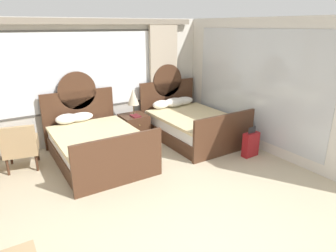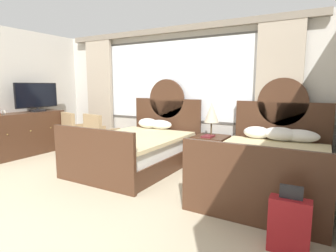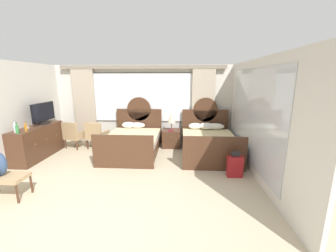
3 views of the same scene
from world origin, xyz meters
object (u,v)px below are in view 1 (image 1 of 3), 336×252
table_lamp_on_nightstand (133,97)px  book_on_nightstand (135,116)px  nightstand_between_beds (134,127)px  armchair_by_window_left (20,146)px  bed_near_mirror (191,124)px  suitcase_on_floor (251,144)px  bed_near_window (96,144)px

table_lamp_on_nightstand → book_on_nightstand: (-0.01, -0.11, -0.41)m
nightstand_between_beds → book_on_nightstand: book_on_nightstand is taller
armchair_by_window_left → book_on_nightstand: bearing=5.2°
bed_near_mirror → suitcase_on_floor: bearing=-73.8°
nightstand_between_beds → suitcase_on_floor: bearing=-53.8°
bed_near_window → suitcase_on_floor: 3.09m
table_lamp_on_nightstand → armchair_by_window_left: (-2.44, -0.33, -0.53)m
book_on_nightstand → suitcase_on_floor: suitcase_on_floor is taller
nightstand_between_beds → book_on_nightstand: size_ratio=2.34×
book_on_nightstand → armchair_by_window_left: armchair_by_window_left is taller
book_on_nightstand → armchair_by_window_left: (-2.43, -0.22, -0.12)m
bed_near_mirror → nightstand_between_beds: (-1.14, 0.67, -0.06)m
bed_near_window → bed_near_mirror: (2.29, 0.01, 0.01)m
bed_near_mirror → table_lamp_on_nightstand: (-1.14, 0.66, 0.65)m
bed_near_mirror → book_on_nightstand: bed_near_mirror is taller
bed_near_window → armchair_by_window_left: (-1.29, 0.35, 0.12)m
bed_near_mirror → table_lamp_on_nightstand: size_ratio=3.64×
book_on_nightstand → bed_near_window: bearing=-153.3°
table_lamp_on_nightstand → book_on_nightstand: size_ratio=2.38×
nightstand_between_beds → armchair_by_window_left: size_ratio=0.69×
bed_near_window → armchair_by_window_left: bearing=164.8°
nightstand_between_beds → armchair_by_window_left: 2.47m
nightstand_between_beds → table_lamp_on_nightstand: bearing=-61.6°
bed_near_mirror → nightstand_between_beds: bearing=149.5°
bed_near_window → nightstand_between_beds: bearing=30.9°
nightstand_between_beds → armchair_by_window_left: bearing=-172.1°
nightstand_between_beds → bed_near_mirror: bearing=-30.5°
bed_near_window → suitcase_on_floor: size_ratio=3.59×
nightstand_between_beds → book_on_nightstand: 0.32m
suitcase_on_floor → book_on_nightstand: bearing=127.9°
book_on_nightstand → armchair_by_window_left: 2.44m
table_lamp_on_nightstand → armchair_by_window_left: 2.52m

